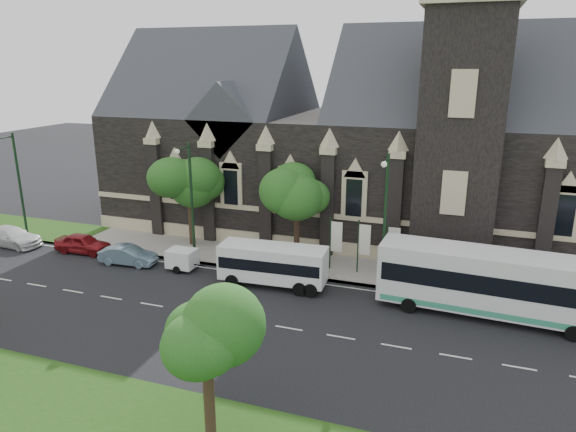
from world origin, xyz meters
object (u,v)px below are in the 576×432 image
at_px(banner_flag_left, 334,240).
at_px(sedan, 128,255).
at_px(tree_park_east, 212,334).
at_px(street_lamp_near, 385,215).
at_px(box_trailer, 182,258).
at_px(street_lamp_mid, 190,197).
at_px(car_far_white, 11,237).
at_px(car_far_red, 83,243).
at_px(tree_walk_right, 301,184).
at_px(street_lamp_far, 17,181).
at_px(tour_coach, 497,283).
at_px(shuttle_bus, 273,263).
at_px(tree_walk_left, 192,176).
at_px(banner_flag_center, 362,243).
at_px(banner_flag_right, 391,246).

distance_m(banner_flag_left, sedan, 15.27).
relative_size(tree_park_east, street_lamp_near, 0.70).
xyz_separation_m(street_lamp_near, box_trailer, (-14.09, -1.49, -4.24)).
relative_size(street_lamp_mid, car_far_white, 1.70).
height_order(banner_flag_left, car_far_red, banner_flag_left).
bearing_deg(sedan, tree_walk_right, -69.36).
bearing_deg(street_lamp_mid, street_lamp_far, 180.00).
bearing_deg(tour_coach, shuttle_bus, -176.43).
bearing_deg(street_lamp_near, car_far_white, -177.16).
height_order(sedan, car_far_red, car_far_red).
bearing_deg(banner_flag_left, tree_park_east, -90.35).
distance_m(tree_walk_left, car_far_red, 10.06).
distance_m(tree_walk_left, banner_flag_center, 14.58).
bearing_deg(banner_flag_center, street_lamp_near, -48.07).
height_order(tree_walk_right, street_lamp_near, street_lamp_near).
bearing_deg(car_far_white, sedan, -90.43).
bearing_deg(banner_flag_right, car_far_white, -173.60).
bearing_deg(box_trailer, street_lamp_near, 7.09).
distance_m(street_lamp_far, shuttle_bus, 23.41).
bearing_deg(street_lamp_mid, tour_coach, -4.83).
bearing_deg(tree_walk_right, car_far_red, -164.67).
bearing_deg(street_lamp_mid, tree_park_east, -58.21).
distance_m(tree_walk_right, street_lamp_far, 23.50).
height_order(banner_flag_left, car_far_white, banner_flag_left).
relative_size(tree_walk_right, sedan, 1.82).
bearing_deg(shuttle_bus, street_lamp_near, 11.71).
xyz_separation_m(tour_coach, sedan, (-25.38, -0.06, -1.43)).
xyz_separation_m(shuttle_bus, box_trailer, (-7.16, 0.35, -0.72)).
xyz_separation_m(tree_walk_right, tour_coach, (13.74, -5.39, -3.68)).
relative_size(tree_walk_right, car_far_red, 1.76).
height_order(tree_walk_right, sedan, tree_walk_right).
distance_m(banner_flag_left, tour_coach, 11.28).
xyz_separation_m(tree_walk_right, banner_flag_center, (5.08, -1.71, -3.43)).
bearing_deg(street_lamp_near, tree_walk_left, 167.13).
height_order(box_trailer, car_far_red, box_trailer).
bearing_deg(banner_flag_right, tree_park_east, -102.65).
distance_m(banner_flag_right, sedan, 19.15).
relative_size(street_lamp_far, sedan, 2.10).
relative_size(street_lamp_near, car_far_red, 2.03).
height_order(street_lamp_near, shuttle_bus, street_lamp_near).
distance_m(sedan, car_far_red, 4.95).
height_order(street_lamp_mid, banner_flag_center, street_lamp_mid).
distance_m(tree_walk_right, shuttle_bus, 6.90).
relative_size(tree_park_east, street_lamp_mid, 0.70).
bearing_deg(tree_walk_left, tree_park_east, -59.13).
bearing_deg(tree_walk_right, box_trailer, -145.02).
xyz_separation_m(banner_flag_right, car_far_white, (-30.22, -3.39, -1.62)).
distance_m(banner_flag_left, car_far_red, 19.84).
bearing_deg(tree_walk_left, banner_flag_right, -6.04).
bearing_deg(shuttle_bus, car_far_red, 173.62).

